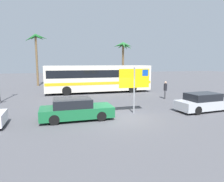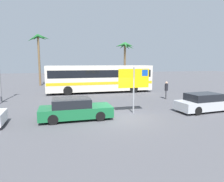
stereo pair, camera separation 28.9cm
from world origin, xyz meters
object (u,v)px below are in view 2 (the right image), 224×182
(pedestrian_by_bus, at_px, (166,89))
(bus_front_coach, at_px, (100,77))
(car_silver, at_px, (205,103))
(ferry_sign, at_px, (134,80))
(car_green, at_px, (75,109))

(pedestrian_by_bus, bearing_deg, bus_front_coach, -26.92)
(bus_front_coach, relative_size, car_silver, 2.65)
(ferry_sign, height_order, pedestrian_by_bus, ferry_sign)
(ferry_sign, distance_m, car_silver, 5.53)
(ferry_sign, distance_m, pedestrian_by_bus, 6.76)
(car_silver, bearing_deg, pedestrian_by_bus, 87.92)
(ferry_sign, relative_size, car_green, 0.72)
(bus_front_coach, bearing_deg, car_green, -109.12)
(bus_front_coach, xyz_separation_m, car_green, (-3.71, -10.71, -1.15))
(pedestrian_by_bus, bearing_deg, car_green, 48.62)
(car_silver, bearing_deg, ferry_sign, 167.20)
(car_green, bearing_deg, ferry_sign, 5.48)
(ferry_sign, relative_size, car_silver, 0.69)
(car_green, bearing_deg, pedestrian_by_bus, 27.19)
(ferry_sign, height_order, car_green, ferry_sign)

